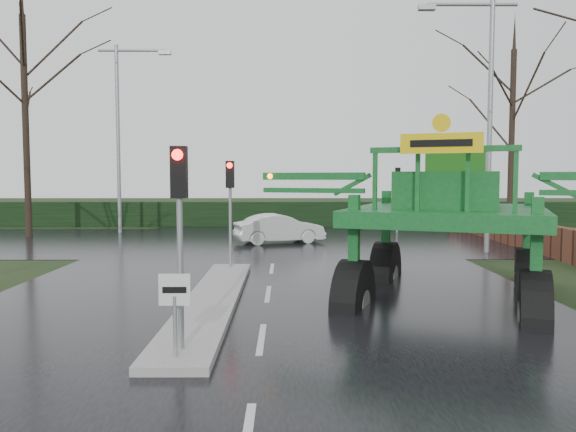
{
  "coord_description": "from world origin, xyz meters",
  "views": [
    {
      "loc": [
        0.44,
        -10.23,
        3.02
      ],
      "look_at": [
        0.51,
        4.42,
        2.0
      ],
      "focal_mm": 35.0,
      "sensor_mm": 36.0,
      "label": 1
    }
  ],
  "objects_px": {
    "street_light_right": "(483,101)",
    "white_sedan": "(279,243)",
    "street_light_left_far": "(124,121)",
    "keep_left_sign": "(175,302)",
    "crop_sprayer": "(357,195)",
    "traffic_signal_far": "(398,185)",
    "traffic_signal_mid": "(230,191)",
    "traffic_signal_near": "(179,203)"
  },
  "relations": [
    {
      "from": "traffic_signal_mid",
      "to": "white_sedan",
      "type": "bearing_deg",
      "value": 79.01
    },
    {
      "from": "keep_left_sign",
      "to": "traffic_signal_near",
      "type": "relative_size",
      "value": 0.38
    },
    {
      "from": "keep_left_sign",
      "to": "traffic_signal_mid",
      "type": "bearing_deg",
      "value": 90.0
    },
    {
      "from": "street_light_right",
      "to": "street_light_left_far",
      "type": "bearing_deg",
      "value": 153.98
    },
    {
      "from": "keep_left_sign",
      "to": "white_sedan",
      "type": "height_order",
      "value": "keep_left_sign"
    },
    {
      "from": "traffic_signal_far",
      "to": "keep_left_sign",
      "type": "bearing_deg",
      "value": 70.07
    },
    {
      "from": "keep_left_sign",
      "to": "crop_sprayer",
      "type": "bearing_deg",
      "value": 52.81
    },
    {
      "from": "traffic_signal_near",
      "to": "traffic_signal_far",
      "type": "height_order",
      "value": "same"
    },
    {
      "from": "traffic_signal_near",
      "to": "traffic_signal_far",
      "type": "bearing_deg",
      "value": 69.64
    },
    {
      "from": "traffic_signal_mid",
      "to": "traffic_signal_far",
      "type": "distance_m",
      "value": 14.75
    },
    {
      "from": "traffic_signal_near",
      "to": "street_light_left_far",
      "type": "bearing_deg",
      "value": 108.17
    },
    {
      "from": "traffic_signal_near",
      "to": "street_light_left_far",
      "type": "height_order",
      "value": "street_light_left_far"
    },
    {
      "from": "crop_sprayer",
      "to": "keep_left_sign",
      "type": "bearing_deg",
      "value": -106.12
    },
    {
      "from": "crop_sprayer",
      "to": "white_sedan",
      "type": "bearing_deg",
      "value": 120.33
    },
    {
      "from": "traffic_signal_near",
      "to": "white_sedan",
      "type": "xyz_separation_m",
      "value": [
        1.48,
        16.11,
        -2.59
      ]
    },
    {
      "from": "keep_left_sign",
      "to": "street_light_left_far",
      "type": "distance_m",
      "value": 23.11
    },
    {
      "from": "traffic_signal_mid",
      "to": "traffic_signal_far",
      "type": "height_order",
      "value": "same"
    },
    {
      "from": "traffic_signal_mid",
      "to": "street_light_left_far",
      "type": "bearing_deg",
      "value": 118.86
    },
    {
      "from": "traffic_signal_near",
      "to": "crop_sprayer",
      "type": "bearing_deg",
      "value": 49.61
    },
    {
      "from": "traffic_signal_far",
      "to": "crop_sprayer",
      "type": "distance_m",
      "value": 17.52
    },
    {
      "from": "traffic_signal_mid",
      "to": "traffic_signal_far",
      "type": "relative_size",
      "value": 1.0
    },
    {
      "from": "white_sedan",
      "to": "street_light_left_far",
      "type": "bearing_deg",
      "value": 41.22
    },
    {
      "from": "street_light_right",
      "to": "crop_sprayer",
      "type": "xyz_separation_m",
      "value": [
        -6.05,
        -8.96,
        -3.41
      ]
    },
    {
      "from": "crop_sprayer",
      "to": "traffic_signal_mid",
      "type": "bearing_deg",
      "value": 148.78
    },
    {
      "from": "street_light_right",
      "to": "street_light_left_far",
      "type": "height_order",
      "value": "same"
    },
    {
      "from": "keep_left_sign",
      "to": "traffic_signal_mid",
      "type": "distance_m",
      "value": 9.12
    },
    {
      "from": "traffic_signal_mid",
      "to": "street_light_right",
      "type": "xyz_separation_m",
      "value": [
        9.49,
        4.51,
        3.4
      ]
    },
    {
      "from": "traffic_signal_far",
      "to": "street_light_left_far",
      "type": "distance_m",
      "value": 15.08
    },
    {
      "from": "traffic_signal_near",
      "to": "crop_sprayer",
      "type": "distance_m",
      "value": 5.31
    },
    {
      "from": "street_light_right",
      "to": "white_sedan",
      "type": "relative_size",
      "value": 2.48
    },
    {
      "from": "street_light_left_far",
      "to": "white_sedan",
      "type": "relative_size",
      "value": 2.48
    },
    {
      "from": "traffic_signal_mid",
      "to": "street_light_right",
      "type": "distance_m",
      "value": 11.05
    },
    {
      "from": "keep_left_sign",
      "to": "white_sedan",
      "type": "distance_m",
      "value": 16.7
    },
    {
      "from": "traffic_signal_far",
      "to": "street_light_right",
      "type": "height_order",
      "value": "street_light_right"
    },
    {
      "from": "traffic_signal_mid",
      "to": "traffic_signal_far",
      "type": "xyz_separation_m",
      "value": [
        7.8,
        12.52,
        0.0
      ]
    },
    {
      "from": "street_light_right",
      "to": "white_sedan",
      "type": "xyz_separation_m",
      "value": [
        -8.02,
        3.1,
        -5.99
      ]
    },
    {
      "from": "keep_left_sign",
      "to": "traffic_signal_far",
      "type": "xyz_separation_m",
      "value": [
        7.8,
        21.51,
        1.53
      ]
    },
    {
      "from": "traffic_signal_far",
      "to": "street_light_left_far",
      "type": "xyz_separation_m",
      "value": [
        -14.69,
        -0.01,
        3.4
      ]
    },
    {
      "from": "traffic_signal_mid",
      "to": "white_sedan",
      "type": "xyz_separation_m",
      "value": [
        1.48,
        7.61,
        -2.59
      ]
    },
    {
      "from": "street_light_left_far",
      "to": "traffic_signal_mid",
      "type": "bearing_deg",
      "value": -61.14
    },
    {
      "from": "traffic_signal_mid",
      "to": "street_light_left_far",
      "type": "height_order",
      "value": "street_light_left_far"
    },
    {
      "from": "traffic_signal_far",
      "to": "traffic_signal_mid",
      "type": "bearing_deg",
      "value": 58.07
    }
  ]
}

